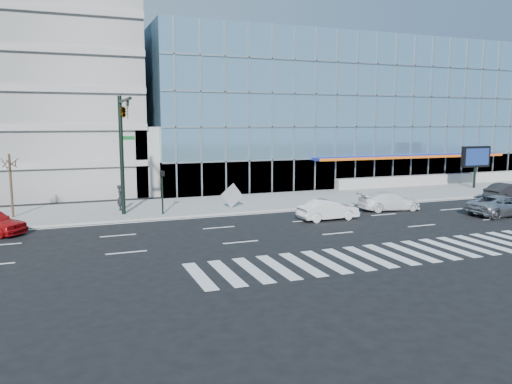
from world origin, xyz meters
The scene contains 16 objects.
ground centered at (0.00, 0.00, 0.00)m, with size 160.00×160.00×0.00m, color black.
sidewalk centered at (0.00, 8.00, 0.07)m, with size 120.00×8.00×0.15m, color gray.
theatre_building centered at (14.00, 26.00, 7.50)m, with size 42.00×26.00×15.00m, color #709FBA.
parking_garage centered at (-20.00, 26.00, 10.00)m, with size 24.00×24.00×20.00m, color gray.
ramp_block centered at (-6.00, 18.00, 3.00)m, with size 6.00×8.00×6.00m, color gray.
retaining_wall centered at (24.00, 11.60, 0.65)m, with size 30.00×0.80×1.00m, color gray.
traffic_signal centered at (-11.00, 4.57, 6.16)m, with size 1.14×5.74×8.00m.
ped_signal_post centered at (-8.50, 4.94, 2.14)m, with size 0.30×0.33×3.00m.
marquee_sign centered at (22.00, 7.99, 3.07)m, with size 3.20×0.43×4.00m.
street_tree_near centered at (-18.00, 7.50, 3.78)m, with size 1.10×1.10×4.23m.
silver_suv centered at (13.46, -3.28, 0.71)m, with size 2.34×5.07×1.41m, color #B7B7BC.
white_suv centered at (7.46, 1.40, 0.67)m, with size 1.88×4.62×1.34m, color white.
white_sedan centered at (1.46, -0.22, 0.68)m, with size 1.43×4.10×1.35m, color silver.
dark_sedan centered at (19.46, 1.80, 0.71)m, with size 1.50×4.29×1.41m, color black.
pedestrian centered at (-11.02, 7.60, 1.06)m, with size 0.66×0.44×1.82m, color black.
tilted_panel centered at (-3.26, 5.65, 1.06)m, with size 1.30×0.06×1.30m, color #A4A4A4.
Camera 1 is at (-14.67, -28.75, 6.40)m, focal length 35.00 mm.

